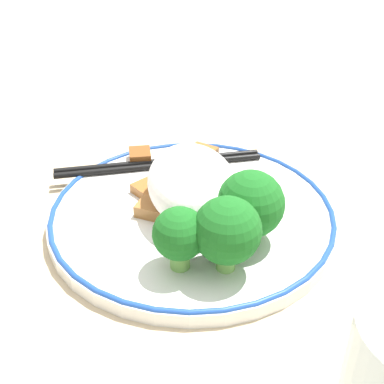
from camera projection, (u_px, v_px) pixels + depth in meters
name	position (u px, v px, depth m)	size (l,w,h in m)	color
ground_plane	(192.00, 222.00, 0.49)	(3.00, 3.00, 0.00)	#C6B28E
plate	(192.00, 215.00, 0.48)	(0.26, 0.26, 0.01)	white
rice_mound	(192.00, 183.00, 0.47)	(0.11, 0.08, 0.06)	white
broccoli_back_left	(180.00, 235.00, 0.40)	(0.04, 0.04, 0.05)	#72AD4C
broccoli_back_center	(227.00, 231.00, 0.39)	(0.05, 0.05, 0.06)	#72AD4C
broccoli_back_right	(251.00, 204.00, 0.43)	(0.06, 0.06, 0.06)	#72AD4C
meat_near_front	(153.00, 190.00, 0.50)	(0.04, 0.04, 0.01)	#995B28
meat_near_left	(156.00, 211.00, 0.47)	(0.04, 0.04, 0.01)	#9E6633
meat_near_right	(206.00, 186.00, 0.50)	(0.03, 0.04, 0.01)	#9E6633
meat_near_back	(202.00, 153.00, 0.56)	(0.04, 0.04, 0.01)	#995B28
meat_on_rice_edge	(140.00, 156.00, 0.55)	(0.03, 0.02, 0.01)	brown
chopsticks	(159.00, 164.00, 0.54)	(0.02, 0.21, 0.01)	black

